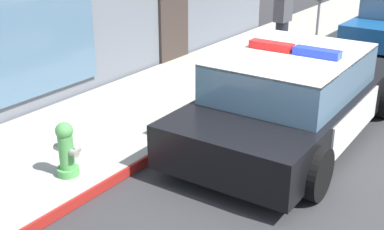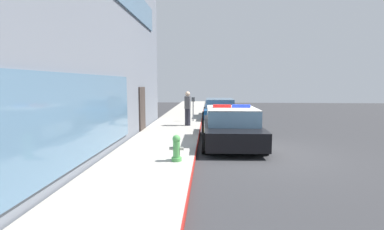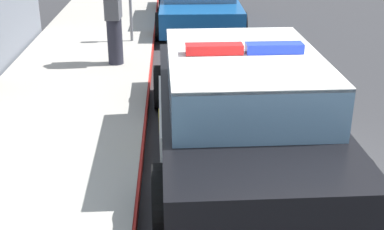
# 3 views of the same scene
# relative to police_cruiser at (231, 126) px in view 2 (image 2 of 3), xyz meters

# --- Properties ---
(ground) EXTENTS (48.00, 48.00, 0.00)m
(ground) POSITION_rel_police_cruiser_xyz_m (-1.66, -0.92, -0.68)
(ground) COLOR #303033
(sidewalk) EXTENTS (48.00, 2.60, 0.15)m
(sidewalk) POSITION_rel_police_cruiser_xyz_m (-1.66, 2.54, -0.61)
(sidewalk) COLOR #A39E93
(sidewalk) RESTS_ON ground
(curb_red_paint) EXTENTS (28.80, 0.04, 0.14)m
(curb_red_paint) POSITION_rel_police_cruiser_xyz_m (-1.66, 1.23, -0.61)
(curb_red_paint) COLOR maroon
(curb_red_paint) RESTS_ON ground
(police_cruiser) EXTENTS (4.85, 2.25, 1.49)m
(police_cruiser) POSITION_rel_police_cruiser_xyz_m (0.00, 0.00, 0.00)
(police_cruiser) COLOR black
(police_cruiser) RESTS_ON ground
(fire_hydrant) EXTENTS (0.34, 0.39, 0.73)m
(fire_hydrant) POSITION_rel_police_cruiser_xyz_m (-3.02, 1.71, -0.18)
(fire_hydrant) COLOR #4C994C
(fire_hydrant) RESTS_ON sidewalk
(car_down_street) EXTENTS (4.70, 2.10, 1.29)m
(car_down_street) POSITION_rel_police_cruiser_xyz_m (7.28, 0.14, -0.05)
(car_down_street) COLOR #144C8C
(car_down_street) RESTS_ON ground
(pedestrian_on_sidewalk) EXTENTS (0.42, 0.29, 1.71)m
(pedestrian_on_sidewalk) POSITION_rel_police_cruiser_xyz_m (3.51, 1.88, 0.33)
(pedestrian_on_sidewalk) COLOR #23232D
(pedestrian_on_sidewalk) RESTS_ON sidewalk
(parking_meter) EXTENTS (0.12, 0.18, 1.34)m
(parking_meter) POSITION_rel_police_cruiser_xyz_m (5.16, 1.69, 0.40)
(parking_meter) COLOR slate
(parking_meter) RESTS_ON sidewalk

